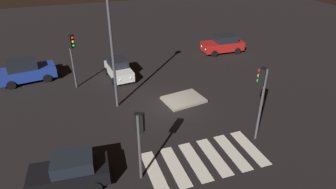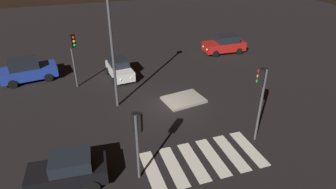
# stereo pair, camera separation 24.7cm
# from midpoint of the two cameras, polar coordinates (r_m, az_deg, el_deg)

# --- Properties ---
(ground_plane) EXTENTS (80.00, 80.00, 0.00)m
(ground_plane) POSITION_cam_midpoint_polar(r_m,az_deg,el_deg) (20.73, -0.34, -2.43)
(ground_plane) COLOR black
(traffic_island) EXTENTS (3.15, 2.55, 0.18)m
(traffic_island) POSITION_cam_midpoint_polar(r_m,az_deg,el_deg) (21.49, 2.75, -0.98)
(traffic_island) COLOR gray
(traffic_island) RESTS_ON ground
(car_blue) EXTENTS (4.62, 2.56, 1.93)m
(car_blue) POSITION_cam_midpoint_polar(r_m,az_deg,el_deg) (26.78, -26.39, 4.17)
(car_blue) COLOR #1E389E
(car_blue) RESTS_ON ground
(car_white) EXTENTS (2.04, 3.88, 1.64)m
(car_white) POSITION_cam_midpoint_polar(r_m,az_deg,el_deg) (25.18, -9.99, 5.03)
(car_white) COLOR silver
(car_white) RESTS_ON ground
(car_black) EXTENTS (3.88, 2.03, 1.64)m
(car_black) POSITION_cam_midpoint_polar(r_m,az_deg,el_deg) (15.12, -19.12, -14.13)
(car_black) COLOR black
(car_black) RESTS_ON ground
(car_red) EXTENTS (4.37, 2.18, 1.87)m
(car_red) POSITION_cam_midpoint_polar(r_m,az_deg,el_deg) (31.03, 10.55, 9.73)
(car_red) COLOR red
(car_red) RESTS_ON ground
(traffic_light_west) EXTENTS (0.53, 0.54, 4.33)m
(traffic_light_west) POSITION_cam_midpoint_polar(r_m,az_deg,el_deg) (23.31, -18.71, 8.55)
(traffic_light_west) COLOR #47474C
(traffic_light_west) RESTS_ON ground
(traffic_light_east) EXTENTS (0.54, 0.53, 4.54)m
(traffic_light_east) POSITION_cam_midpoint_polar(r_m,az_deg,el_deg) (16.68, 17.55, 1.42)
(traffic_light_east) COLOR #47474C
(traffic_light_east) RESTS_ON ground
(traffic_light_south) EXTENTS (0.54, 0.53, 3.68)m
(traffic_light_south) POSITION_cam_midpoint_polar(r_m,az_deg,el_deg) (13.59, -6.15, -7.03)
(traffic_light_south) COLOR #47474C
(traffic_light_south) RESTS_ON ground
(street_lamp) EXTENTS (0.56, 0.56, 8.31)m
(street_lamp) POSITION_cam_midpoint_polar(r_m,az_deg,el_deg) (18.98, -11.68, 12.48)
(street_lamp) COLOR #47474C
(street_lamp) RESTS_ON ground
(crosswalk_near) EXTENTS (6.45, 3.20, 0.02)m
(crosswalk_near) POSITION_cam_midpoint_polar(r_m,az_deg,el_deg) (16.31, 6.78, -12.51)
(crosswalk_near) COLOR silver
(crosswalk_near) RESTS_ON ground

